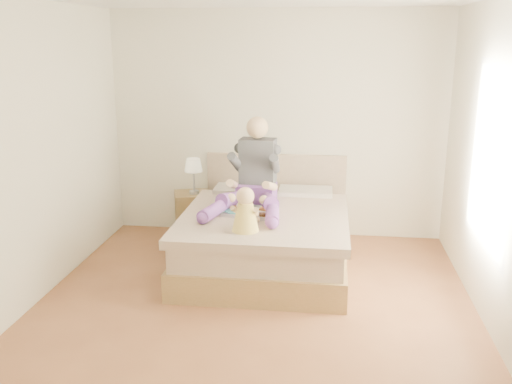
# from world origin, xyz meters

# --- Properties ---
(room) EXTENTS (4.02, 4.22, 2.71)m
(room) POSITION_xyz_m (0.08, 0.01, 1.51)
(room) COLOR brown
(room) RESTS_ON ground
(bed) EXTENTS (1.70, 2.18, 1.00)m
(bed) POSITION_xyz_m (0.00, 1.08, 0.32)
(bed) COLOR olive
(bed) RESTS_ON ground
(nightstand) EXTENTS (0.53, 0.50, 0.53)m
(nightstand) POSITION_xyz_m (-1.00, 1.88, 0.27)
(nightstand) COLOR olive
(nightstand) RESTS_ON ground
(lamp) EXTENTS (0.21, 0.21, 0.43)m
(lamp) POSITION_xyz_m (-0.97, 1.84, 0.87)
(lamp) COLOR #B3B5BA
(lamp) RESTS_ON nightstand
(adult) EXTENTS (0.82, 1.19, 0.97)m
(adult) POSITION_xyz_m (-0.16, 1.22, 0.89)
(adult) COLOR #6F3C97
(adult) RESTS_ON bed
(tray) EXTENTS (0.57, 0.48, 0.15)m
(tray) POSITION_xyz_m (-0.16, 0.90, 0.64)
(tray) COLOR #B3B5BA
(tray) RESTS_ON bed
(baby) EXTENTS (0.28, 0.38, 0.42)m
(baby) POSITION_xyz_m (-0.12, 0.36, 0.78)
(baby) COLOR #E7C449
(baby) RESTS_ON bed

